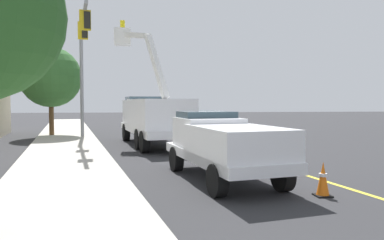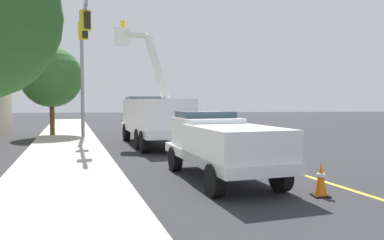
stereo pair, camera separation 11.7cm
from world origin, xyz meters
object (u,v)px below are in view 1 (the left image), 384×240
Objects in this scene: service_pickup_truck at (223,144)px; traffic_cone_mid_front at (165,131)px; traffic_cone_leading at (323,179)px; traffic_signal_mast at (83,50)px; passing_minivan at (206,120)px; utility_bucket_truck at (153,116)px.

service_pickup_truck is 14.07m from traffic_cone_mid_front.
service_pickup_truck is 3.13m from traffic_cone_leading.
traffic_cone_leading is 16.94m from traffic_signal_mast.
passing_minivan is 10.76m from traffic_signal_mast.
service_pickup_truck reaches higher than traffic_cone_mid_front.
traffic_cone_leading is at bearing -149.59° from traffic_signal_mast.
traffic_signal_mast is (13.96, 8.20, 5.00)m from traffic_cone_leading.
utility_bucket_truck is 4.85m from traffic_cone_mid_front.
traffic_cone_leading is at bearing -136.17° from service_pickup_truck.
traffic_cone_leading is at bearing -168.63° from traffic_cone_mid_front.
service_pickup_truck is 13.92m from traffic_signal_mast.
traffic_cone_leading is 16.53m from traffic_cone_mid_front.
utility_bucket_truck is 12.34m from traffic_cone_leading.
traffic_signal_mast reaches higher than service_pickup_truck.
traffic_cone_leading is at bearing 179.87° from passing_minivan.
utility_bucket_truck is 6.09m from traffic_signal_mast.
utility_bucket_truck is 1.04× the size of traffic_signal_mast.
passing_minivan is at bearing -28.34° from utility_bucket_truck.
service_pickup_truck is 6.70× the size of traffic_cone_leading.
utility_bucket_truck is at bearing 151.66° from passing_minivan.
utility_bucket_truck is at bearing 11.89° from service_pickup_truck.
traffic_signal_mast is at bearing 59.93° from utility_bucket_truck.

